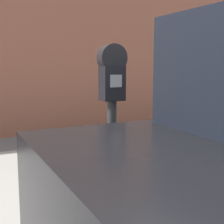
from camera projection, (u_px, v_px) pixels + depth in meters
name	position (u px, v px, depth m)	size (l,w,h in m)	color
sidewalk	(107.00, 174.00, 3.85)	(24.00, 2.80, 0.11)	#9E9B96
building_facade	(47.00, 22.00, 6.22)	(24.00, 0.30, 4.51)	#935642
parking_meter	(112.00, 100.00, 2.54)	(0.22, 0.15, 1.44)	#2D2D30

